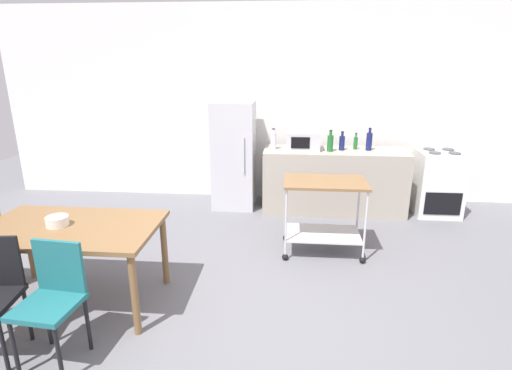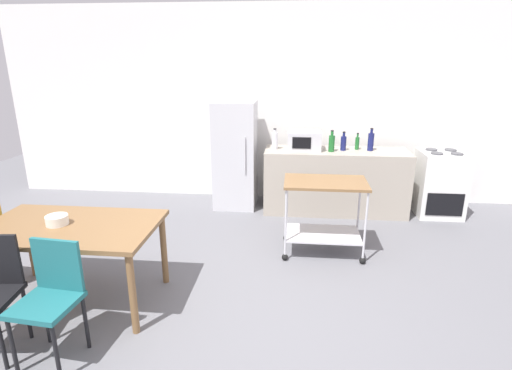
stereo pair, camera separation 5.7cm
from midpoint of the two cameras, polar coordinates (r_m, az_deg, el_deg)
ground_plane at (r=3.69m, az=-0.55°, el=-17.73°), size 12.00×12.00×0.00m
back_wall at (r=6.25m, az=2.23°, el=11.23°), size 8.40×0.12×2.90m
kitchen_counter at (r=5.88m, az=10.63°, el=0.59°), size 2.00×0.64×0.90m
dining_table at (r=3.89m, az=-25.10°, el=-6.34°), size 1.50×0.90×0.75m
chair_teal at (r=3.32m, az=-27.28°, el=-13.69°), size 0.44×0.44×0.89m
stove_oven at (r=6.22m, az=24.02°, el=0.28°), size 0.60×0.61×0.92m
refrigerator at (r=5.92m, az=-3.41°, el=4.23°), size 0.60×0.63×1.55m
kitchen_cart at (r=4.55m, az=9.28°, el=-2.75°), size 0.91×0.57×0.85m
bottle_hot_sauce at (r=5.71m, az=2.19°, el=6.32°), size 0.08×0.08×0.29m
microwave at (r=5.72m, az=6.38°, el=6.29°), size 0.46×0.35×0.26m
bottle_vinegar at (r=5.66m, az=10.17°, el=5.91°), size 0.08×0.08×0.29m
bottle_olive_oil at (r=5.77m, az=11.78°, el=5.90°), size 0.08×0.08×0.26m
bottle_wine at (r=5.87m, az=13.63°, el=5.84°), size 0.06×0.06×0.23m
bottle_sparkling_water at (r=5.85m, az=15.44°, el=6.02°), size 0.08×0.08×0.31m
fruit_bowl at (r=3.89m, az=-26.67°, el=-4.58°), size 0.19×0.19×0.08m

